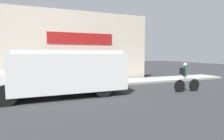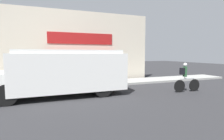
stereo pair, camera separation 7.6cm
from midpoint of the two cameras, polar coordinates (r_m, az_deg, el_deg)
ground_plane at (r=10.81m, az=-19.44°, el=-6.37°), size 70.00×70.00×0.00m
sidewalk at (r=11.79m, az=-19.60°, el=-5.06°), size 28.00×2.01×0.15m
storefront at (r=13.04m, az=-19.71°, el=7.18°), size 15.37×1.02×5.26m
school_bus at (r=9.10m, az=-15.81°, el=-0.58°), size 6.73×2.66×2.32m
cyclist at (r=10.59m, az=22.71°, el=-2.49°), size 1.70×0.21×1.64m
trash_bin at (r=12.02m, az=-24.35°, el=-2.29°), size 0.49×0.49×0.99m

